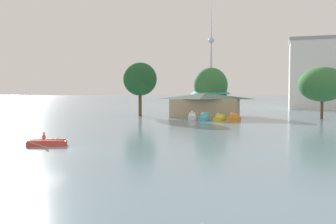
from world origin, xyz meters
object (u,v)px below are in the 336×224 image
(pedal_boat_yellow, at_px, (220,118))
(shoreline_tree_mid, at_px, (211,85))
(rowboat_with_rower, at_px, (47,143))
(shoreline_tree_right, at_px, (322,84))
(pedal_boat_cyan, at_px, (204,117))
(boathouse, at_px, (205,105))
(pedal_boat_white, at_px, (192,117))
(distant_broadcast_tower, at_px, (211,49))
(shoreline_tree_tall_left, at_px, (140,79))
(green_roof_pavilion, at_px, (211,95))
(pedal_boat_orange, at_px, (234,118))

(pedal_boat_yellow, relative_size, shoreline_tree_mid, 0.26)
(rowboat_with_rower, height_order, pedal_boat_yellow, pedal_boat_yellow)
(pedal_boat_yellow, relative_size, shoreline_tree_right, 0.29)
(pedal_boat_cyan, bearing_deg, shoreline_tree_right, 123.47)
(rowboat_with_rower, relative_size, boathouse, 0.27)
(pedal_boat_white, distance_m, distant_broadcast_tower, 358.97)
(shoreline_tree_tall_left, bearing_deg, shoreline_tree_right, 3.79)
(rowboat_with_rower, relative_size, pedal_boat_white, 1.33)
(pedal_boat_white, distance_m, pedal_boat_cyan, 2.58)
(shoreline_tree_tall_left, relative_size, distant_broadcast_tower, 0.08)
(boathouse, height_order, shoreline_tree_mid, shoreline_tree_mid)
(green_roof_pavilion, bearing_deg, boathouse, -84.79)
(boathouse, bearing_deg, distant_broadcast_tower, 100.36)
(shoreline_tree_mid, relative_size, distant_broadcast_tower, 0.08)
(pedal_boat_white, relative_size, pedal_boat_cyan, 0.99)
(pedal_boat_yellow, relative_size, pedal_boat_orange, 0.96)
(shoreline_tree_tall_left, distance_m, distant_broadcast_tower, 348.39)
(pedal_boat_yellow, xyz_separation_m, green_roof_pavilion, (-5.21, 18.76, 3.96))
(rowboat_with_rower, height_order, pedal_boat_white, pedal_boat_white)
(pedal_boat_white, xyz_separation_m, distant_broadcast_tower, (-61.61, 349.33, 55.09))
(rowboat_with_rower, bearing_deg, boathouse, 56.52)
(boathouse, bearing_deg, pedal_boat_yellow, -59.31)
(rowboat_with_rower, distance_m, shoreline_tree_right, 54.18)
(rowboat_with_rower, bearing_deg, pedal_boat_cyan, 52.55)
(shoreline_tree_tall_left, relative_size, shoreline_tree_right, 1.16)
(rowboat_with_rower, bearing_deg, pedal_boat_white, 56.60)
(pedal_boat_cyan, xyz_separation_m, pedal_boat_yellow, (2.71, 0.55, -0.11))
(shoreline_tree_right, bearing_deg, pedal_boat_yellow, -149.80)
(pedal_boat_yellow, bearing_deg, shoreline_tree_right, 130.43)
(shoreline_tree_mid, bearing_deg, shoreline_tree_right, -19.25)
(pedal_boat_cyan, distance_m, pedal_boat_orange, 5.22)
(pedal_boat_cyan, bearing_deg, shoreline_tree_tall_left, -112.99)
(pedal_boat_cyan, bearing_deg, rowboat_with_rower, -6.67)
(pedal_boat_orange, relative_size, distant_broadcast_tower, 0.02)
(shoreline_tree_tall_left, xyz_separation_m, shoreline_tree_mid, (13.27, 10.40, -1.18))
(pedal_boat_orange, distance_m, boathouse, 9.95)
(pedal_boat_cyan, bearing_deg, distant_broadcast_tower, -164.16)
(shoreline_tree_right, bearing_deg, distant_broadcast_tower, 103.99)
(pedal_boat_cyan, distance_m, boathouse, 7.91)
(shoreline_tree_tall_left, bearing_deg, shoreline_tree_mid, 38.07)
(shoreline_tree_mid, bearing_deg, shoreline_tree_tall_left, -141.93)
(rowboat_with_rower, relative_size, pedal_boat_orange, 1.31)
(green_roof_pavilion, distance_m, shoreline_tree_mid, 2.33)
(pedal_boat_cyan, relative_size, pedal_boat_yellow, 1.04)
(pedal_boat_orange, relative_size, green_roof_pavilion, 0.31)
(shoreline_tree_mid, xyz_separation_m, shoreline_tree_right, (22.91, -8.00, -0.13))
(pedal_boat_orange, relative_size, boathouse, 0.21)
(green_roof_pavilion, relative_size, shoreline_tree_right, 0.95)
(boathouse, distance_m, green_roof_pavilion, 11.98)
(pedal_boat_cyan, height_order, green_roof_pavilion, green_roof_pavilion)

